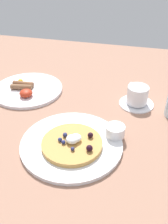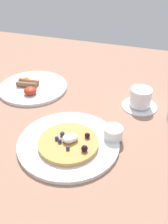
{
  "view_description": "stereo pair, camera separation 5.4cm",
  "coord_description": "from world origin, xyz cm",
  "views": [
    {
      "loc": [
        22.75,
        -62.84,
        49.98
      ],
      "look_at": [
        7.02,
        0.8,
        4.0
      ],
      "focal_mm": 40.7,
      "sensor_mm": 36.0,
      "label": 1
    },
    {
      "loc": [
        27.93,
        -61.33,
        49.98
      ],
      "look_at": [
        7.02,
        0.8,
        4.0
      ],
      "focal_mm": 40.7,
      "sensor_mm": 36.0,
      "label": 2
    }
  ],
  "objects": [
    {
      "name": "coffee_saucer",
      "position": [
        22.68,
        15.57,
        0.42
      ],
      "size": [
        12.3,
        12.3,
        0.83
      ],
      "primitive_type": "cylinder",
      "color": "white",
      "rests_on": "ground_plane"
    },
    {
      "name": "ground_plane",
      "position": [
        0.0,
        0.0,
        -1.5
      ],
      "size": [
        170.85,
        146.27,
        3.0
      ],
      "primitive_type": "cube",
      "color": "#9C705B"
    },
    {
      "name": "breakfast_plate",
      "position": [
        -18.99,
        15.08,
        0.6
      ],
      "size": [
        26.69,
        26.69,
        1.2
      ],
      "primitive_type": "cylinder",
      "color": "white",
      "rests_on": "ground_plane"
    },
    {
      "name": "syrup_ramekin",
      "position": [
        17.82,
        -4.79,
        2.93
      ],
      "size": [
        5.64,
        5.64,
        3.36
      ],
      "color": "white",
      "rests_on": "pancake_plate"
    },
    {
      "name": "pancake_with_berries",
      "position": [
        6.85,
        -12.1,
        2.11
      ],
      "size": [
        17.15,
        17.15,
        3.45
      ],
      "color": "#C59148",
      "rests_on": "pancake_plate"
    },
    {
      "name": "coffee_cup",
      "position": [
        22.58,
        15.73,
        4.07
      ],
      "size": [
        7.57,
        9.75,
        6.23
      ],
      "color": "white",
      "rests_on": "coffee_saucer"
    },
    {
      "name": "pancake_plate",
      "position": [
        6.21,
        -10.79,
        0.6
      ],
      "size": [
        29.37,
        29.37,
        1.2
      ],
      "primitive_type": "cylinder",
      "color": "white",
      "rests_on": "ground_plane"
    },
    {
      "name": "fried_breakfast",
      "position": [
        -19.89,
        13.39,
        2.23
      ],
      "size": [
        11.99,
        13.77,
        2.82
      ],
      "color": "brown",
      "rests_on": "breakfast_plate"
    }
  ]
}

